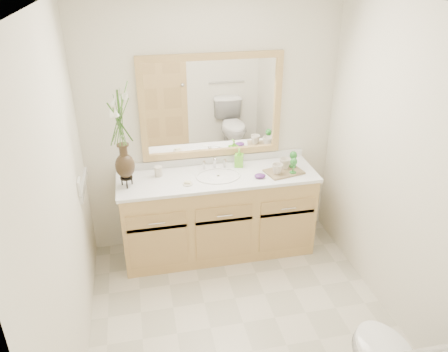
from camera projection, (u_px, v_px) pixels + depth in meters
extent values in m
plane|color=beige|center=(243.00, 323.00, 3.51)|extent=(2.60, 2.60, 0.00)
cube|color=white|center=(252.00, 4.00, 2.43)|extent=(2.40, 2.60, 0.02)
cube|color=white|center=(212.00, 127.00, 4.11)|extent=(2.40, 0.02, 2.40)
cube|color=white|center=(325.00, 338.00, 1.83)|extent=(2.40, 0.02, 2.40)
cube|color=white|center=(62.00, 211.00, 2.75)|extent=(0.02, 2.60, 2.40)
cube|color=white|center=(405.00, 176.00, 3.19)|extent=(0.02, 2.60, 2.40)
cube|color=#DBBA6B|center=(218.00, 215.00, 4.22)|extent=(1.80, 0.55, 0.80)
cube|color=white|center=(218.00, 177.00, 4.03)|extent=(1.84, 0.57, 0.03)
ellipsoid|color=white|center=(218.00, 182.00, 4.03)|extent=(0.38, 0.30, 0.12)
cylinder|color=silver|center=(214.00, 163.00, 4.14)|extent=(0.02, 0.02, 0.11)
cylinder|color=silver|center=(204.00, 165.00, 4.13)|extent=(0.02, 0.02, 0.08)
cylinder|color=silver|center=(225.00, 163.00, 4.16)|extent=(0.02, 0.02, 0.08)
cube|color=white|center=(212.00, 107.00, 4.00)|extent=(1.20, 0.01, 0.85)
cube|color=#DBBA6B|center=(211.00, 56.00, 3.79)|extent=(1.32, 0.04, 0.06)
cube|color=#DBBA6B|center=(212.00, 152.00, 4.20)|extent=(1.32, 0.04, 0.06)
cube|color=#DBBA6B|center=(142.00, 111.00, 3.87)|extent=(0.06, 0.04, 0.85)
cube|color=#DBBA6B|center=(277.00, 103.00, 4.11)|extent=(0.06, 0.04, 0.85)
cube|color=white|center=(80.00, 186.00, 3.52)|extent=(0.02, 0.12, 0.12)
cylinder|color=black|center=(126.00, 178.00, 3.81)|extent=(0.11, 0.11, 0.01)
ellipsoid|color=black|center=(125.00, 166.00, 3.75)|extent=(0.17, 0.17, 0.22)
cylinder|color=black|center=(123.00, 151.00, 3.69)|extent=(0.07, 0.07, 0.10)
cylinder|color=#4C7A33|center=(120.00, 122.00, 3.58)|extent=(0.06, 0.06, 0.40)
cylinder|color=beige|center=(158.00, 171.00, 3.99)|extent=(0.07, 0.07, 0.09)
cylinder|color=beige|center=(188.00, 184.00, 3.86)|extent=(0.09, 0.09, 0.01)
cube|color=beige|center=(188.00, 182.00, 3.85)|extent=(0.06, 0.05, 0.02)
imported|color=#6FD632|center=(239.00, 158.00, 4.17)|extent=(0.10, 0.10, 0.16)
ellipsoid|color=#562672|center=(260.00, 176.00, 3.97)|extent=(0.11, 0.09, 0.04)
cube|color=olive|center=(284.00, 172.00, 4.07)|extent=(0.38, 0.29, 0.02)
imported|color=beige|center=(277.00, 168.00, 4.00)|extent=(0.11, 0.11, 0.10)
imported|color=beige|center=(285.00, 163.00, 4.10)|extent=(0.13, 0.13, 0.11)
cylinder|color=#28782A|center=(293.00, 172.00, 4.04)|extent=(0.06, 0.06, 0.01)
cylinder|color=#28782A|center=(293.00, 168.00, 4.01)|extent=(0.01, 0.01, 0.09)
ellipsoid|color=#28782A|center=(294.00, 162.00, 3.99)|extent=(0.07, 0.07, 0.08)
cylinder|color=#28782A|center=(293.00, 166.00, 4.15)|extent=(0.07, 0.07, 0.01)
cylinder|color=#28782A|center=(293.00, 162.00, 4.13)|extent=(0.01, 0.01, 0.10)
ellipsoid|color=#28782A|center=(293.00, 155.00, 4.10)|extent=(0.07, 0.07, 0.08)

